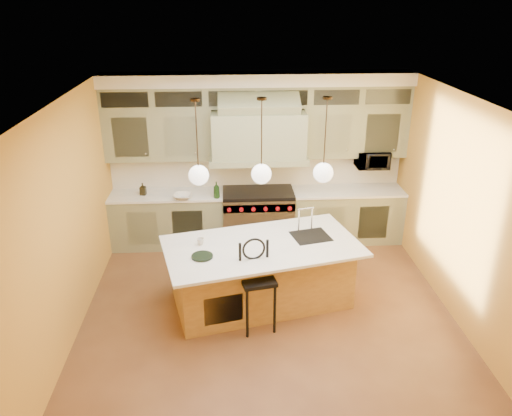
{
  "coord_description": "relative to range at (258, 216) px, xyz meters",
  "views": [
    {
      "loc": [
        -0.52,
        -5.72,
        4.05
      ],
      "look_at": [
        -0.12,
        0.7,
        1.27
      ],
      "focal_mm": 35.0,
      "sensor_mm": 36.0,
      "label": 1
    }
  ],
  "objects": [
    {
      "name": "counter_stool",
      "position": [
        -0.17,
        -2.41,
        0.21
      ],
      "size": [
        0.5,
        0.5,
        1.21
      ],
      "rotation": [
        0.0,
        0.0,
        0.2
      ],
      "color": "black",
      "rests_on": "floor"
    },
    {
      "name": "kitchen_island",
      "position": [
        -0.07,
        -1.85,
        -0.01
      ],
      "size": [
        2.86,
        1.94,
        1.35
      ],
      "rotation": [
        0.0,
        0.0,
        0.23
      ],
      "color": "olive",
      "rests_on": "floor"
    },
    {
      "name": "cup",
      "position": [
        -0.9,
        -1.83,
        0.48
      ],
      "size": [
        0.11,
        0.11,
        0.09
      ],
      "primitive_type": "imported",
      "rotation": [
        0.0,
        0.0,
        -0.07
      ],
      "color": "silver",
      "rests_on": "kitchen_island"
    },
    {
      "name": "wall_front",
      "position": [
        0.0,
        -4.64,
        0.96
      ],
      "size": [
        5.0,
        0.0,
        5.0
      ],
      "primitive_type": "plane",
      "rotation": [
        -1.57,
        0.0,
        0.0
      ],
      "color": "gold",
      "rests_on": "ground"
    },
    {
      "name": "wall_left",
      "position": [
        -2.5,
        -2.14,
        0.96
      ],
      "size": [
        0.0,
        5.0,
        5.0
      ],
      "primitive_type": "plane",
      "rotation": [
        1.57,
        0.0,
        1.57
      ],
      "color": "gold",
      "rests_on": "ground"
    },
    {
      "name": "range",
      "position": [
        0.0,
        0.0,
        0.0
      ],
      "size": [
        1.2,
        0.74,
        0.96
      ],
      "color": "silver",
      "rests_on": "floor"
    },
    {
      "name": "oil_bottle_b",
      "position": [
        -1.93,
        -0.0,
        0.56
      ],
      "size": [
        0.11,
        0.11,
        0.21
      ],
      "primitive_type": "imported",
      "rotation": [
        0.0,
        0.0,
        -0.17
      ],
      "color": "black",
      "rests_on": "back_cabinetry"
    },
    {
      "name": "wall_right",
      "position": [
        2.5,
        -2.14,
        0.96
      ],
      "size": [
        0.0,
        5.0,
        5.0
      ],
      "primitive_type": "plane",
      "rotation": [
        1.57,
        0.0,
        -1.57
      ],
      "color": "gold",
      "rests_on": "ground"
    },
    {
      "name": "microwave",
      "position": [
        1.95,
        0.11,
        0.96
      ],
      "size": [
        0.54,
        0.37,
        0.3
      ],
      "primitive_type": "imported",
      "color": "black",
      "rests_on": "back_cabinetry"
    },
    {
      "name": "pendant_left",
      "position": [
        -0.88,
        -1.85,
        1.46
      ],
      "size": [
        0.26,
        0.26,
        1.11
      ],
      "color": "#2D2319",
      "rests_on": "ceiling"
    },
    {
      "name": "back_cabinetry",
      "position": [
        0.0,
        0.09,
        0.94
      ],
      "size": [
        5.0,
        0.77,
        2.9
      ],
      "color": "gray",
      "rests_on": "floor"
    },
    {
      "name": "floor",
      "position": [
        0.0,
        -2.14,
        -0.49
      ],
      "size": [
        5.0,
        5.0,
        0.0
      ],
      "primitive_type": "plane",
      "color": "brown",
      "rests_on": "ground"
    },
    {
      "name": "pendant_center",
      "position": [
        -0.08,
        -1.85,
        1.46
      ],
      "size": [
        0.26,
        0.26,
        1.11
      ],
      "color": "#2D2319",
      "rests_on": "ceiling"
    },
    {
      "name": "oil_bottle_a",
      "position": [
        -0.7,
        -0.22,
        0.59
      ],
      "size": [
        0.12,
        0.12,
        0.28
      ],
      "primitive_type": "imported",
      "rotation": [
        0.0,
        0.0,
        -0.1
      ],
      "color": "#153213",
      "rests_on": "back_cabinetry"
    },
    {
      "name": "pendant_right",
      "position": [
        0.72,
        -1.85,
        1.46
      ],
      "size": [
        0.26,
        0.26,
        1.11
      ],
      "color": "#2D2319",
      "rests_on": "ceiling"
    },
    {
      "name": "wall_back",
      "position": [
        0.0,
        0.36,
        0.96
      ],
      "size": [
        5.0,
        0.0,
        5.0
      ],
      "primitive_type": "plane",
      "rotation": [
        1.57,
        0.0,
        0.0
      ],
      "color": "gold",
      "rests_on": "ground"
    },
    {
      "name": "ceiling",
      "position": [
        0.0,
        -2.14,
        2.41
      ],
      "size": [
        5.0,
        5.0,
        0.0
      ],
      "primitive_type": "plane",
      "rotation": [
        3.14,
        0.0,
        0.0
      ],
      "color": "white",
      "rests_on": "wall_back"
    },
    {
      "name": "fruit_bowl",
      "position": [
        -1.25,
        -0.22,
        0.49
      ],
      "size": [
        0.35,
        0.35,
        0.08
      ],
      "primitive_type": "imported",
      "rotation": [
        0.0,
        0.0,
        -0.11
      ],
      "color": "silver",
      "rests_on": "back_cabinetry"
    }
  ]
}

